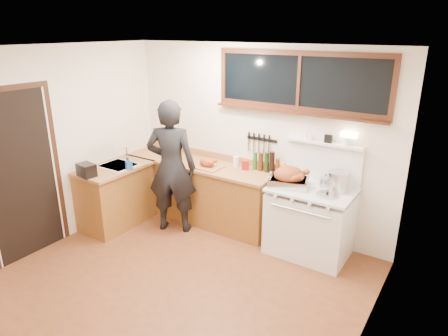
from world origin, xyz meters
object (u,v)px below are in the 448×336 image
Objects in this scene: cutting_board at (207,164)px; roast_turkey at (289,178)px; vintage_stove at (310,220)px; man at (172,167)px.

roast_turkey is (1.27, -0.01, 0.05)m from cutting_board.
man is (-1.89, -0.46, 0.48)m from vintage_stove.
man is at bearing -166.39° from vintage_stove.
man is 1.65m from roast_turkey.
vintage_stove is at bearing 13.61° from man.
man is 4.38× the size of cutting_board.
roast_turkey is (-0.28, -0.08, 0.54)m from vintage_stove.
cutting_board is 0.77× the size of roast_turkey.
cutting_board is 1.27m from roast_turkey.
roast_turkey is at bearing -163.50° from vintage_stove.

